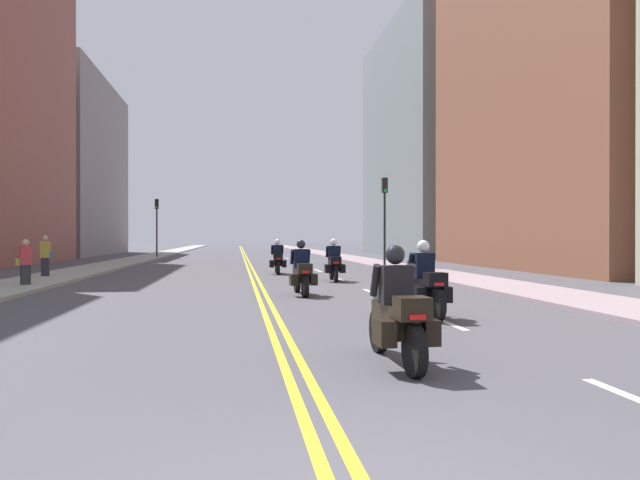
{
  "coord_description": "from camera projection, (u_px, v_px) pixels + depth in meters",
  "views": [
    {
      "loc": [
        -0.73,
        -3.09,
        1.67
      ],
      "look_at": [
        1.94,
        15.43,
        1.6
      ],
      "focal_mm": 32.52,
      "sensor_mm": 36.0,
      "label": 1
    }
  ],
  "objects": [
    {
      "name": "motorcycle_1",
      "position": [
        425.0,
        286.0,
        12.1
      ],
      "size": [
        0.78,
        2.21,
        1.62
      ],
      "rotation": [
        0.0,
        0.0,
        0.05
      ],
      "color": "black",
      "rests_on": "ground"
    },
    {
      "name": "sidewalk_left",
      "position": [
        150.0,
        256.0,
        49.53
      ],
      "size": [
        2.68,
        144.0,
        0.12
      ],
      "primitive_type": "cube",
      "color": "gray",
      "rests_on": "ground"
    },
    {
      "name": "lane_dashes_white",
      "position": [
        310.0,
        267.0,
        32.36
      ],
      "size": [
        0.14,
        56.4,
        0.01
      ],
      "color": "silver",
      "rests_on": "ground"
    },
    {
      "name": "traffic_light_far",
      "position": [
        157.0,
        218.0,
        46.89
      ],
      "size": [
        0.28,
        0.38,
        4.8
      ],
      "color": "black",
      "rests_on": "ground"
    },
    {
      "name": "traffic_light_near",
      "position": [
        385.0,
        206.0,
        30.98
      ],
      "size": [
        0.28,
        0.38,
        4.88
      ],
      "color": "black",
      "rests_on": "ground"
    },
    {
      "name": "centreline_yellow_inner",
      "position": [
        244.0,
        257.0,
        50.66
      ],
      "size": [
        0.12,
        132.0,
        0.01
      ],
      "primitive_type": "cube",
      "color": "yellow",
      "rests_on": "ground"
    },
    {
      "name": "centreline_yellow_outer",
      "position": [
        246.0,
        257.0,
        50.7
      ],
      "size": [
        0.12,
        132.0,
        0.01
      ],
      "primitive_type": "cube",
      "color": "yellow",
      "rests_on": "ground"
    },
    {
      "name": "ground_plane",
      "position": [
        245.0,
        257.0,
        50.68
      ],
      "size": [
        264.0,
        264.0,
        0.0
      ],
      "primitive_type": "plane",
      "color": "#454249"
    },
    {
      "name": "motorcycle_3",
      "position": [
        334.0,
        264.0,
        22.21
      ],
      "size": [
        0.78,
        2.15,
        1.63
      ],
      "rotation": [
        0.0,
        0.0,
        -0.05
      ],
      "color": "black",
      "rests_on": "ground"
    },
    {
      "name": "pedestrian_0",
      "position": [
        25.0,
        263.0,
        19.12
      ],
      "size": [
        0.49,
        0.4,
        1.62
      ],
      "rotation": [
        0.0,
        0.0,
        3.73
      ],
      "color": "#282B2D",
      "rests_on": "ground"
    },
    {
      "name": "pedestrian_1",
      "position": [
        45.0,
        256.0,
        23.4
      ],
      "size": [
        0.49,
        0.25,
        1.77
      ],
      "rotation": [
        0.0,
        0.0,
        0.08
      ],
      "color": "#282332",
      "rests_on": "ground"
    },
    {
      "name": "motorcycle_2",
      "position": [
        302.0,
        273.0,
        16.78
      ],
      "size": [
        0.78,
        2.17,
        1.61
      ],
      "rotation": [
        0.0,
        0.0,
        0.04
      ],
      "color": "black",
      "rests_on": "ground"
    },
    {
      "name": "building_right_1",
      "position": [
        549.0,
        42.0,
        31.62
      ],
      "size": [
        6.11,
        19.16,
        24.69
      ],
      "color": "brown",
      "rests_on": "ground"
    },
    {
      "name": "sidewalk_right",
      "position": [
        336.0,
        256.0,
        51.83
      ],
      "size": [
        2.68,
        144.0,
        0.12
      ],
      "primitive_type": "cube",
      "color": "gray",
      "rests_on": "ground"
    },
    {
      "name": "building_left_2",
      "position": [
        62.0,
        167.0,
        56.11
      ],
      "size": [
        8.73,
        20.82,
        16.97
      ],
      "color": "gray",
      "rests_on": "ground"
    },
    {
      "name": "motorcycle_0",
      "position": [
        398.0,
        316.0,
        7.56
      ],
      "size": [
        0.77,
        2.21,
        1.58
      ],
      "rotation": [
        0.0,
        0.0,
        0.03
      ],
      "color": "black",
      "rests_on": "ground"
    },
    {
      "name": "motorcycle_4",
      "position": [
        277.0,
        260.0,
        26.59
      ],
      "size": [
        0.77,
        2.1,
        1.61
      ],
      "rotation": [
        0.0,
        0.0,
        -0.02
      ],
      "color": "black",
      "rests_on": "ground"
    },
    {
      "name": "building_right_2",
      "position": [
        424.0,
        141.0,
        54.26
      ],
      "size": [
        7.2,
        20.72,
        21.43
      ],
      "color": "slate",
      "rests_on": "ground"
    }
  ]
}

